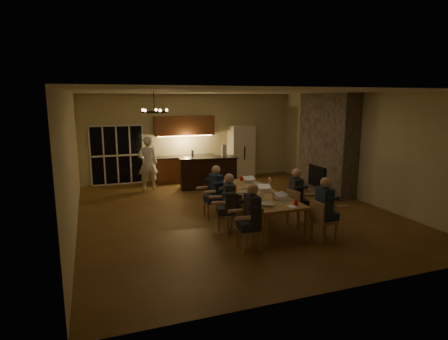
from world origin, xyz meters
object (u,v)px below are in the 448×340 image
Objects in this scene: chair_right_mid at (299,207)px; plate_far at (259,184)px; mug_front at (262,194)px; redcup_mid at (235,188)px; person_left_far at (216,192)px; refrigerator at (241,152)px; plate_near at (280,196)px; person_right_near at (324,209)px; laptop_e at (230,180)px; mug_back at (232,184)px; bar_blender at (224,151)px; can_silver at (274,197)px; chair_right_far at (277,195)px; chandelier at (154,112)px; laptop_b at (285,196)px; laptop_f at (251,179)px; standing_person at (148,163)px; chair_left_near at (249,228)px; laptop_a at (266,200)px; chair_left_mid at (230,213)px; chair_left_far at (213,201)px; person_left_mid at (229,203)px; redcup_far at (242,179)px; plate_left at (260,203)px; dining_table at (256,207)px; chair_right_near at (324,221)px; laptop_c at (245,188)px; person_left_near at (252,218)px; person_right_mid at (296,196)px; bar_island at (208,173)px; bar_bottle at (193,154)px; laptop_d at (266,188)px; can_cola at (230,179)px.

chair_right_mid reaches higher than plate_far.
mug_front is 0.83× the size of redcup_mid.
person_left_far is 1.29m from plate_far.
refrigerator is 5.77m from plate_near.
chair_right_mid is 1.03m from person_right_near.
laptop_e is 1.31× the size of plate_far.
mug_back is 0.25× the size of bar_blender.
mug_front is 0.36m from can_silver.
chair_right_far is 1.57× the size of chandelier.
chandelier is 1.77× the size of laptop_b.
chandelier is 1.77× the size of laptop_f.
plate_far is (-0.50, 0.12, 0.31)m from chair_right_far.
person_right_near is at bearing 113.07° from standing_person.
plate_near is (0.39, -0.17, -0.04)m from mug_front.
mug_back is (-1.19, 1.41, 0.36)m from chair_right_mid.
chair_left_near is 0.88m from laptop_a.
mug_front is at bearing 79.80° from chair_left_mid.
chair_right_mid is at bearing 10.66° from can_silver.
person_left_mid is (0.01, -1.14, 0.24)m from chair_left_far.
redcup_far is 1.00× the size of can_silver.
plate_near is 1.31m from plate_far.
plate_near is 0.82m from plate_left.
dining_table is 1.23m from laptop_e.
laptop_e is at bearing 18.85° from chair_right_near.
laptop_c is 1.31× the size of plate_far.
bar_blender is at bearing 66.45° from laptop_b.
chandelier reaches higher than laptop_e.
laptop_b is (1.18, 0.64, 0.42)m from chair_left_near.
person_right_near is 1.27m from laptop_a.
person_left_near is 1.00× the size of person_right_mid.
redcup_mid is at bearing 11.39° from chandelier.
chair_left_near is 8.90× the size of mug_front.
chair_right_mid is 1.00× the size of chair_right_far.
bar_island is 4.85m from laptop_a.
person_right_near is 4.31× the size of laptop_e.
person_left_far is 3.38m from bar_bottle.
mug_front is 4.12m from bar_blender.
plate_near is at bearing 29.00° from plate_left.
person_left_far is 5.91× the size of plate_left.
bar_island is at bearing 92.79° from laptop_f.
mug_front is 0.43m from plate_near.
refrigerator reaches higher than laptop_c.
chair_right_far reaches higher than can_silver.
laptop_d is (0.28, -3.84, 0.32)m from bar_island.
chair_right_near is 7.42× the size of can_silver.
bar_bottle is at bearing 172.95° from chair_left_near.
chair_left_near is 5.51m from bar_bottle.
dining_table is at bearing 71.05° from person_right_mid.
chair_right_near is 5.79m from bar_bottle.
mug_back is at bearing -106.22° from can_cola.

